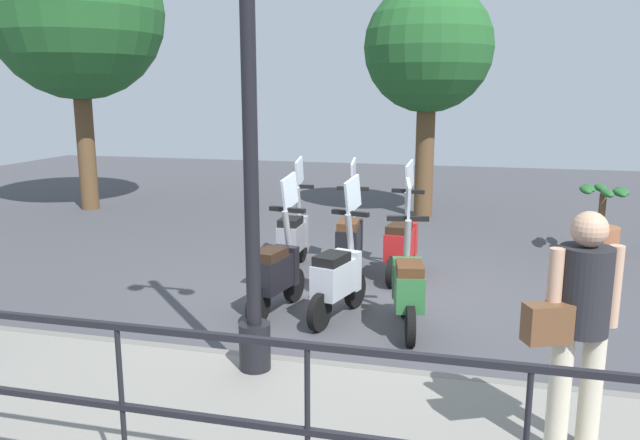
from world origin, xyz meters
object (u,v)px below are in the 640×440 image
tree_large (76,13)px  scooter_far_0 (401,243)px  scooter_near_2 (276,271)px  potted_palm (600,227)px  scooter_near_0 (408,286)px  lamp_post_near (251,163)px  scooter_near_1 (338,276)px  pedestrian_with_bag (579,317)px  scooter_far_2 (293,236)px  scooter_far_1 (350,239)px  tree_distant (428,50)px

tree_large → scooter_far_0: 8.48m
tree_large → scooter_near_2: 8.40m
potted_palm → scooter_near_0: (-3.69, 2.48, 0.04)m
lamp_post_near → scooter_far_0: lamp_post_near is taller
lamp_post_near → scooter_near_1: bearing=-11.2°
scooter_near_0 → tree_large: bearing=43.9°
pedestrian_with_bag → scooter_near_1: 3.21m
scooter_near_2 → scooter_near_0: bearing=-85.7°
scooter_far_0 → scooter_far_2: size_ratio=1.00×
scooter_near_2 → scooter_far_2: same height
scooter_near_2 → scooter_far_1: (1.69, -0.49, 0.00)m
lamp_post_near → potted_palm: size_ratio=3.72×
scooter_near_1 → scooter_near_2: size_ratio=1.00×
potted_palm → scooter_far_1: bearing=117.8°
lamp_post_near → tree_distant: 7.77m
potted_palm → scooter_near_0: size_ratio=0.69×
pedestrian_with_bag → scooter_near_0: size_ratio=1.03×
scooter_far_1 → lamp_post_near: bearing=174.4°
scooter_near_1 → potted_palm: bearing=-27.0°
scooter_near_0 → scooter_near_1: size_ratio=1.00×
scooter_far_0 → pedestrian_with_bag: bearing=-150.8°
scooter_near_2 → scooter_far_0: (1.64, -1.19, 0.00)m
tree_large → scooter_near_1: size_ratio=3.71×
potted_palm → scooter_far_0: bearing=124.3°
tree_distant → scooter_near_1: bearing=176.0°
scooter_far_0 → lamp_post_near: bearing=174.4°
tree_large → scooter_far_2: 7.27m
scooter_near_1 → scooter_far_1: same height
pedestrian_with_bag → tree_distant: size_ratio=0.36×
scooter_far_1 → scooter_far_2: same height
pedestrian_with_bag → potted_palm: pedestrian_with_bag is taller
scooter_far_0 → scooter_far_1: 0.71m
tree_large → potted_palm: bearing=-98.9°
tree_distant → scooter_far_1: bearing=171.4°
scooter_near_1 → scooter_far_0: size_ratio=1.00×
tree_distant → scooter_far_2: (-4.19, 1.43, -2.71)m
pedestrian_with_bag → scooter_far_2: bearing=12.4°
scooter_far_0 → tree_distant: bearing=9.1°
potted_palm → scooter_far_2: bearing=113.0°
scooter_far_2 → potted_palm: bearing=-67.9°
potted_palm → scooter_far_0: 3.34m
tree_large → tree_distant: (0.86, -6.87, -0.76)m
tree_distant → scooter_far_0: size_ratio=2.89×
scooter_far_1 → scooter_near_1: bearing=-176.4°
tree_distant → scooter_near_1: size_ratio=2.89×
pedestrian_with_bag → scooter_far_0: bearing=-3.1°
pedestrian_with_bag → scooter_near_2: bearing=24.6°
scooter_near_2 → scooter_far_0: size_ratio=1.00×
tree_distant → scooter_far_2: 5.19m
scooter_far_2 → tree_distant: bearing=-19.7°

